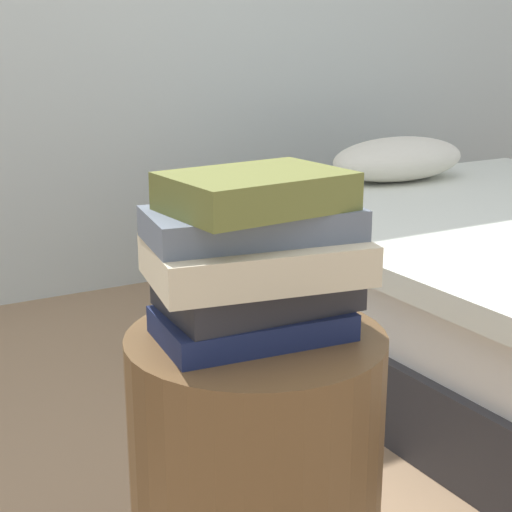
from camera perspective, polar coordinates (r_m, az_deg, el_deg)
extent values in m
ellipsoid|color=silver|center=(2.93, 10.36, 6.98)|extent=(0.57, 0.29, 0.16)
cylinder|color=brown|center=(1.27, 0.00, -17.63)|extent=(0.38, 0.38, 0.56)
cube|color=#19234C|center=(1.13, -0.38, -4.89)|extent=(0.28, 0.19, 0.04)
cube|color=#28282D|center=(1.13, 0.08, -2.56)|extent=(0.27, 0.18, 0.05)
cube|color=beige|center=(1.10, -0.01, -0.29)|extent=(0.33, 0.24, 0.06)
cube|color=slate|center=(1.10, -0.04, 2.43)|extent=(0.32, 0.20, 0.04)
cube|color=olive|center=(1.08, 0.14, 4.72)|extent=(0.26, 0.19, 0.05)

